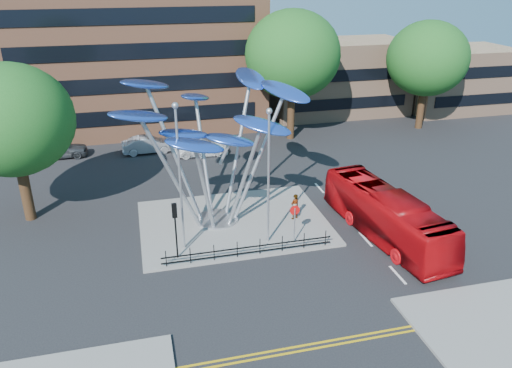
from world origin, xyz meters
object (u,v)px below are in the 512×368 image
object	(u,v)px
street_lamp_left	(179,166)
parked_car_left	(59,149)
tree_far	(428,59)
traffic_light_island	(175,219)
red_bus	(386,215)
tree_left	(11,120)
leaf_sculpture	(212,121)
pedestrian	(295,207)
street_lamp_right	(269,166)
parked_car_right	(201,147)
tree_right	(293,55)
parked_car_mid	(148,145)
no_entry_sign_island	(295,218)

from	to	relation	value
street_lamp_left	parked_car_left	bearing A→B (deg)	115.83
tree_far	traffic_light_island	xyz separation A→B (m)	(-27.00, -19.50, -4.49)
street_lamp_left	red_bus	size ratio (longest dim) A/B	0.81
tree_left	parked_car_left	distance (m)	13.23
leaf_sculpture	parked_car_left	size ratio (longest dim) A/B	2.67
pedestrian	street_lamp_right	bearing A→B (deg)	21.70
traffic_light_island	parked_car_right	size ratio (longest dim) A/B	0.69
traffic_light_island	pedestrian	world-z (taller)	traffic_light_island
tree_right	pedestrian	bearing A→B (deg)	-106.81
tree_far	parked_car_mid	bearing A→B (deg)	-178.28
no_entry_sign_island	parked_car_right	distance (m)	17.23
street_lamp_right	parked_car_mid	xyz separation A→B (m)	(-6.20, 18.17, -4.33)
tree_left	parked_car_mid	size ratio (longest dim) A/B	2.24
leaf_sculpture	red_bus	xyz separation A→B (m)	(9.80, -4.61, -5.35)
pedestrian	parked_car_left	distance (m)	23.11
tree_right	pedestrian	size ratio (longest dim) A/B	6.87
pedestrian	tree_right	bearing A→B (deg)	-129.48
tree_far	leaf_sculpture	bearing A→B (deg)	-147.52
tree_right	street_lamp_left	bearing A→B (deg)	-124.05
tree_far	red_bus	size ratio (longest dim) A/B	0.99
tree_right	parked_car_mid	world-z (taller)	tree_right
parked_car_mid	no_entry_sign_island	bearing A→B (deg)	-161.46
tree_right	red_bus	xyz separation A→B (m)	(-0.27, -19.93, -6.52)
pedestrian	parked_car_mid	xyz separation A→B (m)	(-8.70, 15.72, -0.27)
tree_left	parked_car_left	world-z (taller)	tree_left
parked_car_left	parked_car_right	size ratio (longest dim) A/B	0.97
leaf_sculpture	traffic_light_island	size ratio (longest dim) A/B	3.71
tree_right	parked_car_left	bearing A→B (deg)	-179.40
no_entry_sign_island	parked_car_right	xyz separation A→B (m)	(-3.20, 16.90, -1.10)
street_lamp_left	parked_car_mid	size ratio (longest dim) A/B	1.91
tree_left	traffic_light_island	distance (m)	12.44
parked_car_left	red_bus	bearing A→B (deg)	-134.35
parked_car_mid	parked_car_right	size ratio (longest dim) A/B	0.94
street_lamp_left	street_lamp_right	xyz separation A→B (m)	(5.00, -0.50, -0.26)
traffic_light_island	no_entry_sign_island	size ratio (longest dim) A/B	1.40
traffic_light_island	parked_car_right	world-z (taller)	traffic_light_island
parked_car_left	parked_car_right	world-z (taller)	parked_car_left
traffic_light_island	parked_car_mid	xyz separation A→B (m)	(-0.70, 18.67, -1.85)
street_lamp_right	parked_car_mid	size ratio (longest dim) A/B	1.80
parked_car_left	tree_right	bearing A→B (deg)	-90.68
tree_right	tree_left	bearing A→B (deg)	-151.39
parked_car_right	red_bus	bearing A→B (deg)	-151.82
street_lamp_left	traffic_light_island	size ratio (longest dim) A/B	2.57
parked_car_left	pedestrian	bearing A→B (deg)	-136.25
tree_left	no_entry_sign_island	bearing A→B (deg)	-25.07
street_lamp_right	red_bus	distance (m)	8.12
traffic_light_island	parked_car_right	distance (m)	17.44
leaf_sculpture	parked_car_left	distance (m)	19.80
red_bus	pedestrian	bearing A→B (deg)	137.30
tree_far	street_lamp_right	bearing A→B (deg)	-138.53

